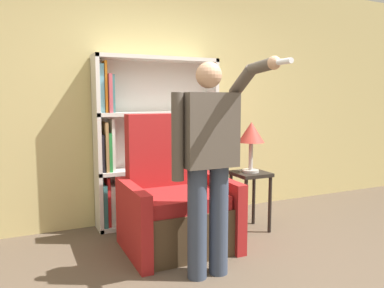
% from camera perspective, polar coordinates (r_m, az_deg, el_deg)
% --- Properties ---
extents(wall_back, '(8.00, 0.06, 2.80)m').
position_cam_1_polar(wall_back, '(4.29, -6.16, 7.09)').
color(wall_back, tan).
rests_on(wall_back, ground_plane).
extents(bookcase, '(1.37, 0.28, 1.83)m').
position_cam_1_polar(bookcase, '(4.13, -6.93, -0.20)').
color(bookcase, silver).
rests_on(bookcase, ground_plane).
extents(armchair, '(0.97, 0.82, 1.24)m').
position_cam_1_polar(armchair, '(3.55, -2.56, -9.44)').
color(armchair, '#4C3823').
rests_on(armchair, ground_plane).
extents(person_standing, '(0.56, 0.78, 1.66)m').
position_cam_1_polar(person_standing, '(2.83, 2.59, -2.01)').
color(person_standing, '#384256').
rests_on(person_standing, ground_plane).
extents(side_table, '(0.35, 0.35, 0.62)m').
position_cam_1_polar(side_table, '(3.99, 8.86, -6.29)').
color(side_table, black).
rests_on(side_table, ground_plane).
extents(table_lamp, '(0.27, 0.27, 0.52)m').
position_cam_1_polar(table_lamp, '(3.90, 9.01, 1.41)').
color(table_lamp, '#B7B2A8').
rests_on(table_lamp, side_table).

